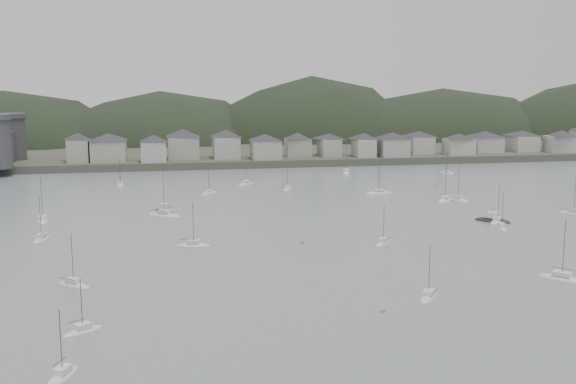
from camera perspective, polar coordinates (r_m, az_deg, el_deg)
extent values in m
plane|color=slate|center=(113.12, 7.16, -9.11)|extent=(900.00, 900.00, 0.00)
cube|color=#383D2D|center=(399.87, -5.88, 4.40)|extent=(900.00, 250.00, 3.00)
ellipsoid|color=black|center=(384.61, -22.24, 1.82)|extent=(138.98, 92.48, 81.13)
ellipsoid|color=black|center=(377.63, -10.45, 2.26)|extent=(132.08, 90.41, 79.74)
ellipsoid|color=black|center=(387.28, 1.93, 2.18)|extent=(133.88, 88.37, 101.41)
ellipsoid|color=black|center=(405.41, 12.54, 2.62)|extent=(165.81, 81.78, 82.55)
cylinder|color=#303032|center=(302.70, -21.88, 4.10)|extent=(10.00, 10.00, 17.00)
cube|color=#303032|center=(289.25, -22.37, 3.36)|extent=(3.50, 30.00, 12.00)
cube|color=gray|center=(287.11, -16.98, 3.28)|extent=(8.34, 12.91, 8.59)
pyramid|color=#29292E|center=(286.60, -17.04, 4.43)|extent=(15.78, 15.78, 3.01)
cube|color=gray|center=(285.44, -14.66, 3.32)|extent=(13.68, 13.35, 8.36)
pyramid|color=#29292E|center=(284.94, -14.71, 4.45)|extent=(20.07, 20.07, 2.93)
cube|color=#98968E|center=(279.50, -11.10, 3.30)|extent=(9.78, 10.20, 8.08)
pyramid|color=#29292E|center=(278.99, -11.13, 4.41)|extent=(14.83, 14.83, 2.83)
cube|color=gray|center=(289.19, -8.70, 3.67)|extent=(12.59, 13.33, 9.09)
pyramid|color=#29292E|center=(288.65, -8.73, 4.88)|extent=(19.24, 19.24, 3.18)
cube|color=#98968E|center=(288.82, -5.16, 3.71)|extent=(10.74, 12.17, 8.87)
pyramid|color=#29292E|center=(288.30, -5.17, 4.89)|extent=(17.01, 17.01, 3.10)
cube|color=gray|center=(284.34, -1.87, 3.53)|extent=(11.63, 12.09, 7.69)
pyramid|color=#29292E|center=(283.86, -1.88, 4.57)|extent=(17.61, 17.61, 2.69)
cube|color=gray|center=(295.53, 0.81, 3.73)|extent=(10.37, 9.35, 7.44)
pyramid|color=#29292E|center=(295.08, 0.81, 4.70)|extent=(14.65, 14.65, 2.60)
cube|color=gray|center=(296.17, 3.44, 3.71)|extent=(8.24, 12.20, 7.22)
pyramid|color=#29292E|center=(295.73, 3.45, 4.65)|extent=(15.17, 15.17, 2.53)
cube|color=#98968E|center=(294.84, 6.31, 3.67)|extent=(8.06, 10.91, 7.46)
pyramid|color=#29292E|center=(294.39, 6.33, 4.64)|extent=(14.08, 14.08, 2.61)
cube|color=gray|center=(297.25, 8.67, 3.68)|extent=(11.73, 11.78, 7.66)
pyramid|color=#29292E|center=(296.80, 8.70, 4.67)|extent=(17.46, 17.46, 2.68)
cube|color=#98968E|center=(311.97, 10.82, 3.85)|extent=(10.19, 13.02, 7.33)
pyramid|color=#29292E|center=(311.55, 10.85, 4.76)|extent=(17.23, 17.23, 2.57)
cube|color=#98968E|center=(309.72, 14.00, 3.66)|extent=(11.70, 9.81, 6.88)
pyramid|color=#29292E|center=(309.32, 14.03, 4.52)|extent=(15.97, 15.97, 2.41)
cube|color=#98968E|center=(324.94, 16.06, 3.84)|extent=(12.83, 12.48, 7.00)
pyramid|color=#29292E|center=(324.55, 16.09, 4.67)|extent=(18.79, 18.79, 2.45)
cube|color=#98968E|center=(334.02, 18.83, 3.84)|extent=(11.07, 13.50, 6.97)
pyramid|color=#29292E|center=(333.64, 18.88, 4.65)|extent=(18.25, 18.25, 2.44)
cube|color=#98968E|center=(335.28, 21.76, 3.73)|extent=(13.75, 9.12, 7.34)
pyramid|color=#29292E|center=(334.89, 21.81, 4.57)|extent=(16.97, 16.97, 2.57)
ellipsoid|color=silver|center=(235.50, -3.50, 0.64)|extent=(7.39, 7.59, 1.61)
cube|color=silver|center=(235.34, -3.50, 0.90)|extent=(3.21, 3.25, 0.70)
cylinder|color=#3F3F42|center=(234.78, -3.51, 1.88)|extent=(0.12, 0.12, 10.03)
cylinder|color=#3F3F42|center=(236.17, -3.77, 1.06)|extent=(2.56, 2.69, 0.10)
ellipsoid|color=silver|center=(183.59, -10.24, -1.99)|extent=(9.92, 8.48, 1.99)
cube|color=silver|center=(183.34, -10.25, -1.59)|extent=(4.11, 3.83, 0.70)
cylinder|color=#3F3F42|center=(182.46, -10.30, -0.02)|extent=(0.12, 0.12, 12.46)
cylinder|color=#3F3F42|center=(182.19, -10.71, -1.49)|extent=(3.67, 2.74, 0.10)
ellipsoid|color=silver|center=(151.97, 7.92, -4.29)|extent=(6.21, 6.48, 1.36)
cube|color=silver|center=(151.75, 7.93, -3.93)|extent=(2.72, 2.77, 0.70)
cylinder|color=#3F3F42|center=(151.00, 7.96, -2.67)|extent=(0.12, 0.12, 8.51)
cylinder|color=#3F3F42|center=(151.05, 8.34, -3.79)|extent=(2.15, 2.32, 0.10)
ellipsoid|color=silver|center=(198.51, 22.64, -1.71)|extent=(7.26, 7.73, 1.61)
cube|color=silver|center=(198.32, 22.66, -1.40)|extent=(3.19, 3.28, 0.70)
cylinder|color=#3F3F42|center=(197.65, 22.74, -0.24)|extent=(0.12, 0.12, 10.05)
cylinder|color=#3F3F42|center=(196.81, 22.61, -1.31)|extent=(2.47, 2.78, 0.10)
ellipsoid|color=silver|center=(149.87, -7.84, -4.49)|extent=(7.86, 4.01, 1.50)
cube|color=silver|center=(149.62, -7.85, -4.10)|extent=(2.93, 2.19, 0.70)
cylinder|color=#3F3F42|center=(148.79, -7.89, -2.67)|extent=(0.12, 0.12, 9.39)
cylinder|color=#3F3F42|center=(149.15, -8.36, -3.93)|extent=(3.32, 0.85, 0.10)
ellipsoid|color=silver|center=(90.25, -18.21, -14.39)|extent=(4.55, 6.98, 1.34)
cube|color=silver|center=(89.87, -18.24, -13.83)|extent=(2.26, 2.72, 0.70)
cylinder|color=#3F3F42|center=(88.63, -18.36, -11.83)|extent=(0.12, 0.12, 8.34)
cylinder|color=#3F3F42|center=(90.74, -18.47, -13.23)|extent=(1.25, 2.81, 0.10)
ellipsoid|color=silver|center=(270.31, 13.05, 1.54)|extent=(4.94, 7.01, 1.35)
cube|color=silver|center=(270.19, 13.06, 1.75)|extent=(2.38, 2.78, 0.70)
cylinder|color=#3F3F42|center=(269.77, 13.08, 2.46)|extent=(0.12, 0.12, 8.44)
cylinder|color=#3F3F42|center=(268.91, 13.05, 1.83)|extent=(1.44, 2.77, 0.10)
ellipsoid|color=silver|center=(217.62, 7.55, -0.15)|extent=(8.95, 2.98, 1.78)
cube|color=silver|center=(217.43, 7.56, 0.16)|extent=(3.15, 2.00, 0.70)
cylinder|color=#3F3F42|center=(216.76, 7.58, 1.34)|extent=(0.12, 0.12, 11.15)
cylinder|color=#3F3F42|center=(217.83, 7.96, 0.32)|extent=(4.01, 0.16, 0.10)
ellipsoid|color=silver|center=(217.68, -6.59, -0.13)|extent=(6.42, 6.29, 1.36)
cube|color=silver|center=(217.52, -6.60, 0.13)|extent=(2.76, 2.73, 0.70)
cylinder|color=#3F3F42|center=(217.00, -6.61, 1.02)|extent=(0.12, 0.12, 8.52)
cylinder|color=#3F3F42|center=(218.21, -6.85, 0.30)|extent=(2.28, 2.20, 0.10)
ellipsoid|color=silver|center=(210.24, 13.93, -0.68)|extent=(5.18, 9.69, 1.85)
cube|color=silver|center=(210.03, 13.94, -0.35)|extent=(2.78, 3.64, 0.70)
cylinder|color=#3F3F42|center=(209.32, 13.99, 0.92)|extent=(0.12, 0.12, 11.55)
cylinder|color=#3F3F42|center=(208.33, 14.03, -0.28)|extent=(1.14, 4.05, 0.10)
ellipsoid|color=silver|center=(224.46, -0.02, 0.22)|extent=(5.14, 6.91, 1.34)
cube|color=silver|center=(224.30, -0.02, 0.47)|extent=(2.43, 2.77, 0.70)
cylinder|color=#3F3F42|center=(223.81, -0.02, 1.32)|extent=(0.12, 0.12, 8.39)
cylinder|color=#3F3F42|center=(225.14, -0.22, 0.64)|extent=(1.55, 2.69, 0.10)
ellipsoid|color=silver|center=(264.04, 4.85, 1.57)|extent=(5.29, 10.18, 1.95)
cube|color=silver|center=(263.87, 4.85, 1.84)|extent=(2.87, 3.81, 0.70)
cylinder|color=#3F3F42|center=(263.27, 4.87, 2.91)|extent=(0.12, 0.12, 12.16)
cylinder|color=#3F3F42|center=(265.32, 4.67, 2.01)|extent=(1.11, 4.28, 0.10)
ellipsoid|color=silver|center=(240.09, -13.72, 0.55)|extent=(2.57, 7.34, 1.45)
cube|color=silver|center=(239.94, -13.73, 0.80)|extent=(1.68, 2.60, 0.70)
cylinder|color=#3F3F42|center=(239.44, -13.77, 1.66)|extent=(0.12, 0.12, 9.08)
cylinder|color=#3F3F42|center=(238.58, -13.77, 0.88)|extent=(0.21, 3.27, 0.10)
ellipsoid|color=silver|center=(126.43, -17.38, -7.45)|extent=(7.25, 6.57, 1.49)
cube|color=silver|center=(126.14, -17.40, -7.00)|extent=(3.05, 2.92, 0.70)
cylinder|color=#3F3F42|center=(125.16, -17.49, -5.35)|extent=(0.12, 0.12, 9.29)
cylinder|color=#3F3F42|center=(125.31, -17.93, -6.87)|extent=(2.64, 2.21, 0.10)
ellipsoid|color=silver|center=(173.46, 17.33, -2.93)|extent=(3.74, 7.14, 1.36)
cube|color=silver|center=(173.26, 17.34, -2.61)|extent=(2.02, 2.67, 0.70)
cylinder|color=#3F3F42|center=(172.60, 17.40, -1.50)|extent=(0.12, 0.12, 8.52)
cylinder|color=#3F3F42|center=(172.26, 17.62, -2.51)|extent=(0.83, 3.00, 0.10)
ellipsoid|color=silver|center=(116.68, 11.59, -8.62)|extent=(6.04, 6.95, 1.40)
cube|color=silver|center=(116.37, 11.61, -8.15)|extent=(2.72, 2.89, 0.70)
cylinder|color=#3F3F42|center=(115.37, 11.66, -6.48)|extent=(0.12, 0.12, 8.78)
cylinder|color=#3F3F42|center=(115.61, 12.16, -8.00)|extent=(1.99, 2.58, 0.10)
ellipsoid|color=silver|center=(163.69, -19.80, -3.78)|extent=(4.19, 8.31, 1.59)
cube|color=silver|center=(163.46, -19.82, -3.41)|extent=(2.31, 3.09, 0.70)
cylinder|color=#3F3F42|center=(162.65, -19.90, -2.02)|extent=(0.12, 0.12, 9.94)
cylinder|color=#3F3F42|center=(161.94, -19.80, -3.32)|extent=(0.87, 3.52, 0.10)
ellipsoid|color=silver|center=(133.53, 21.80, -6.81)|extent=(7.79, 8.58, 1.76)
cube|color=silver|center=(133.22, 21.83, -6.32)|extent=(3.46, 3.61, 0.70)
cylinder|color=#3F3F42|center=(132.13, 21.95, -4.45)|extent=(0.12, 0.12, 11.01)
cylinder|color=#3F3F42|center=(134.60, 21.93, -5.93)|extent=(2.61, 3.12, 0.10)
ellipsoid|color=silver|center=(208.39, 12.94, -0.73)|extent=(8.29, 8.51, 1.80)
cube|color=silver|center=(208.19, 12.95, -0.40)|extent=(3.61, 3.65, 0.70)
cylinder|color=#3F3F42|center=(207.48, 12.99, 0.84)|extent=(0.12, 0.12, 11.25)
cylinder|color=#3F3F42|center=(208.72, 12.54, -0.21)|extent=(2.86, 3.01, 0.10)
ellipsoid|color=silver|center=(240.15, -13.78, 0.55)|extent=(2.58, 6.72, 1.32)
cube|color=silver|center=(240.01, -13.79, 0.78)|extent=(1.61, 2.40, 0.70)
cylinder|color=#3F3F42|center=(239.55, -13.82, 1.56)|extent=(0.12, 0.12, 8.22)
cylinder|color=#3F3F42|center=(238.76, -13.79, 0.87)|extent=(0.32, 2.96, 0.10)
ellipsoid|color=silver|center=(104.07, -16.68, -11.08)|extent=(6.29, 5.25, 1.26)
cube|color=silver|center=(103.76, -16.71, -10.60)|extent=(2.59, 2.39, 0.70)
cylinder|color=#3F3F42|center=(102.75, -16.79, -8.94)|extent=(0.12, 0.12, 7.84)
cylinder|color=#3F3F42|center=(104.29, -17.20, -10.20)|extent=(2.37, 1.70, 0.10)
ellipsoid|color=silver|center=(184.77, -19.69, -2.32)|extent=(3.87, 9.10, 1.76)
cube|color=silver|center=(184.54, -19.71, -1.96)|extent=(2.30, 3.30, 0.70)
cylinder|color=#3F3F42|center=(183.76, -19.79, -0.59)|extent=(0.12, 0.12, 11.03)
cylinder|color=#3F3F42|center=(182.94, -19.86, -1.89)|extent=(0.58, 3.95, 0.10)
ellipsoid|color=silver|center=(180.79, 17.01, -2.43)|extent=(7.33, 6.93, 1.53)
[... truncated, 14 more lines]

